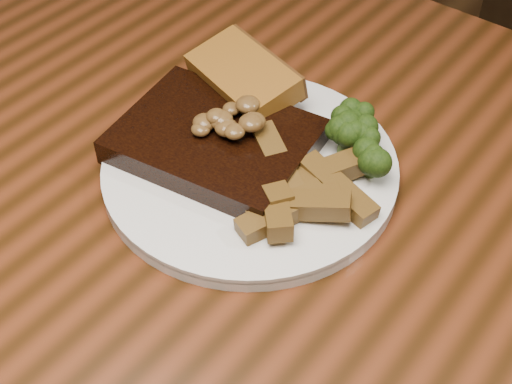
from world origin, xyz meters
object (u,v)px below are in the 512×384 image
dining_table (259,290)px  potato_wedges (306,182)px  steak (215,141)px  garlic_bread (243,92)px  plate (250,169)px

dining_table → potato_wedges: size_ratio=14.24×
steak → garlic_bread: 0.08m
plate → garlic_bread: (-0.07, 0.07, 0.02)m
steak → potato_wedges: (0.10, 0.01, -0.00)m
garlic_bread → potato_wedges: garlic_bread is taller
steak → garlic_bread: size_ratio=1.53×
dining_table → garlic_bread: garlic_bread is taller
plate → dining_table: bearing=-44.9°
steak → plate: bearing=0.0°
plate → steak: 0.04m
plate → garlic_bread: bearing=132.4°
steak → potato_wedges: size_ratio=1.64×
garlic_bread → plate: bearing=-31.8°
plate → potato_wedges: potato_wedges is taller
plate → garlic_bread: garlic_bread is taller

